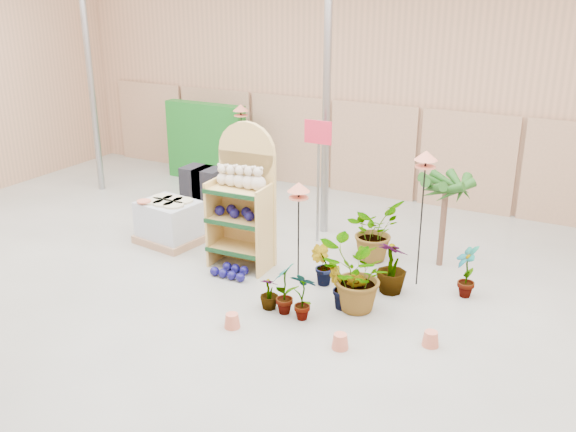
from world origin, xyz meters
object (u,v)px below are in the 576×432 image
object	(u,v)px
bird_table_front	(299,190)
potted_plant_2	(356,277)
display_shelf	(244,201)
pallet_stack	(169,222)

from	to	relation	value
bird_table_front	potted_plant_2	world-z (taller)	bird_table_front
display_shelf	pallet_stack	distance (m)	1.80
display_shelf	bird_table_front	world-z (taller)	display_shelf
display_shelf	potted_plant_2	world-z (taller)	display_shelf
pallet_stack	bird_table_front	bearing A→B (deg)	1.24
pallet_stack	bird_table_front	xyz separation A→B (m)	(2.74, -0.33, 1.10)
pallet_stack	potted_plant_2	world-z (taller)	potted_plant_2
bird_table_front	potted_plant_2	xyz separation A→B (m)	(1.15, -0.49, -0.95)
display_shelf	bird_table_front	bearing A→B (deg)	-13.28
display_shelf	pallet_stack	bearing A→B (deg)	172.95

